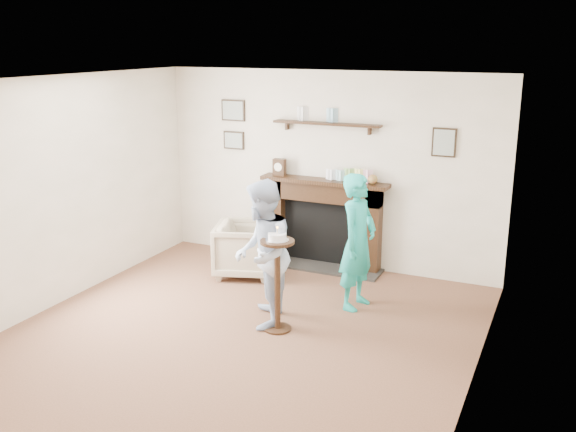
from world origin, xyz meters
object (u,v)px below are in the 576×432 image
object	(u,v)px
armchair	(246,274)
man	(263,323)
woman	(356,306)
pedestal_table	(277,267)

from	to	relation	value
armchair	man	bearing A→B (deg)	-163.79
man	woman	bearing A→B (deg)	116.01
armchair	pedestal_table	world-z (taller)	pedestal_table
armchair	woman	world-z (taller)	woman
man	pedestal_table	distance (m)	0.71
armchair	pedestal_table	xyz separation A→B (m)	(1.04, -1.29, 0.67)
man	pedestal_table	bearing A→B (deg)	48.48
woman	pedestal_table	xyz separation A→B (m)	(-0.54, -0.90, 0.67)
pedestal_table	man	bearing A→B (deg)	160.56
woman	pedestal_table	distance (m)	1.25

